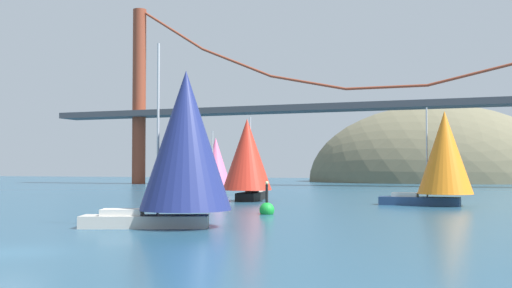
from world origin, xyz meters
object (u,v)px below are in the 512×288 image
object	(u,v)px
sailboat_orange_sail	(443,155)
sailboat_navy_sail	(184,144)
sailboat_pink_spinnaker	(215,164)
channel_buoy	(267,209)
sailboat_scarlet_sail	(247,157)

from	to	relation	value
sailboat_orange_sail	sailboat_navy_sail	bearing A→B (deg)	-115.22
sailboat_orange_sail	sailboat_pink_spinnaker	bearing A→B (deg)	154.35
sailboat_orange_sail	channel_buoy	bearing A→B (deg)	-127.22
sailboat_orange_sail	sailboat_pink_spinnaker	size ratio (longest dim) A/B	1.12
sailboat_navy_sail	sailboat_orange_sail	size ratio (longest dim) A/B	1.19
sailboat_navy_sail	sailboat_orange_sail	bearing A→B (deg)	64.78
sailboat_orange_sail	sailboat_scarlet_sail	world-z (taller)	sailboat_orange_sail
sailboat_scarlet_sail	channel_buoy	world-z (taller)	sailboat_scarlet_sail
sailboat_navy_sail	channel_buoy	distance (m)	12.12
sailboat_navy_sail	sailboat_scarlet_sail	size ratio (longest dim) A/B	1.21
sailboat_navy_sail	sailboat_pink_spinnaker	xyz separation A→B (m)	(-15.90, 39.70, -0.93)
sailboat_navy_sail	sailboat_scarlet_sail	world-z (taller)	sailboat_navy_sail
sailboat_orange_sail	sailboat_pink_spinnaker	xyz separation A→B (m)	(-28.22, 13.55, -0.67)
sailboat_navy_sail	sailboat_pink_spinnaker	bearing A→B (deg)	111.82
sailboat_scarlet_sail	sailboat_orange_sail	bearing A→B (deg)	-3.53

